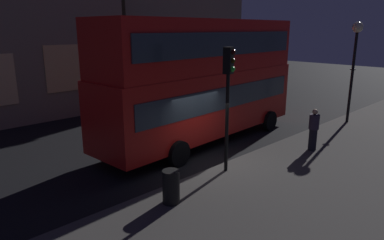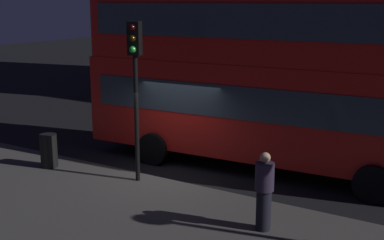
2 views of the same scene
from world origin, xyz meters
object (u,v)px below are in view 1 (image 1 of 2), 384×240
(double_decker_bus, at_px, (203,76))
(street_lamp, at_px, (355,48))
(traffic_light_near_kerb, at_px, (228,84))
(pedestrian, at_px, (314,129))
(litter_bin, at_px, (171,187))

(double_decker_bus, relative_size, street_lamp, 2.08)
(traffic_light_near_kerb, height_order, pedestrian, traffic_light_near_kerb)
(traffic_light_near_kerb, bearing_deg, double_decker_bus, 40.82)
(street_lamp, xyz_separation_m, litter_bin, (-12.41, -0.25, -3.33))
(traffic_light_near_kerb, xyz_separation_m, pedestrian, (4.12, -1.02, -2.15))
(double_decker_bus, bearing_deg, pedestrian, -66.73)
(traffic_light_near_kerb, relative_size, street_lamp, 0.83)
(double_decker_bus, relative_size, traffic_light_near_kerb, 2.52)
(street_lamp, bearing_deg, traffic_light_near_kerb, 178.94)
(double_decker_bus, distance_m, traffic_light_near_kerb, 3.75)
(pedestrian, bearing_deg, litter_bin, -40.48)
(double_decker_bus, relative_size, litter_bin, 10.92)
(street_lamp, height_order, litter_bin, street_lamp)
(street_lamp, distance_m, pedestrian, 6.23)
(street_lamp, xyz_separation_m, pedestrian, (-5.41, -0.85, -2.96))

